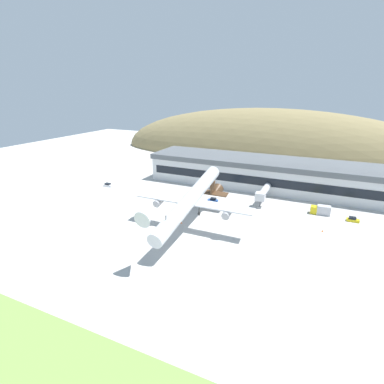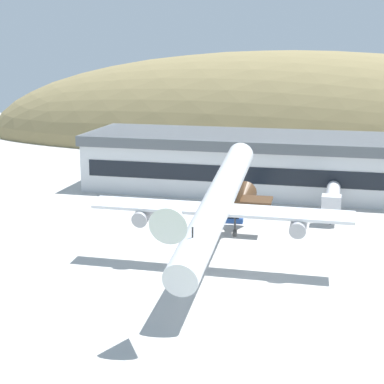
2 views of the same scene
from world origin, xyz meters
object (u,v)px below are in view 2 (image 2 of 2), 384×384
at_px(service_car_2, 233,219).
at_px(traffic_cone_0, 190,259).
at_px(jetway_0, 332,197).
at_px(cargo_airplane, 218,205).
at_px(terminal_building, 331,162).

height_order(service_car_2, traffic_cone_0, service_car_2).
bearing_deg(jetway_0, service_car_2, -156.40).
distance_m(service_car_2, traffic_cone_0, 22.18).
bearing_deg(cargo_airplane, traffic_cone_0, 147.09).
xyz_separation_m(terminal_building, service_car_2, (-16.23, -26.59, -6.28)).
distance_m(cargo_airplane, service_car_2, 26.74).
bearing_deg(traffic_cone_0, terminal_building, 69.11).
bearing_deg(terminal_building, service_car_2, -121.40).
distance_m(terminal_building, service_car_2, 31.78).
bearing_deg(terminal_building, jetway_0, -87.15).
bearing_deg(cargo_airplane, service_car_2, 95.44).
height_order(jetway_0, service_car_2, jetway_0).
xyz_separation_m(jetway_0, traffic_cone_0, (-19.51, -29.55, -3.71)).
relative_size(terminal_building, cargo_airplane, 2.14).
bearing_deg(terminal_building, cargo_airplane, -104.98).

